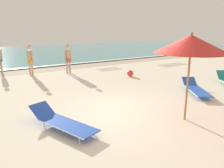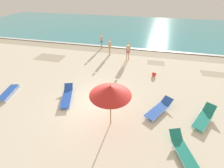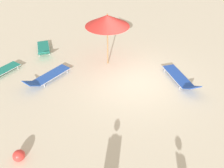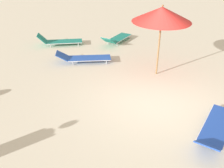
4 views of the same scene
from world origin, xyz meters
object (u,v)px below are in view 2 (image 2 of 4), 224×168
Objects in this scene: beachgoer_shoreline_child at (110,46)px; sun_lounger_under_umbrella at (184,151)px; beach_ball at (154,74)px; sun_lounger_beside_umbrella at (204,117)px; sun_lounger_near_water_right at (159,108)px; beachgoer_wading_adult at (101,40)px; beach_umbrella at (110,91)px; beachgoer_strolling_adult at (128,50)px; lounger_stack at (9,93)px; sun_lounger_near_water_left at (67,96)px.

sun_lounger_under_umbrella is at bearing -176.98° from beachgoer_shoreline_child.
beachgoer_shoreline_child is at bearing 143.35° from beach_ball.
sun_lounger_near_water_right is at bearing -152.96° from sun_lounger_beside_umbrella.
beach_umbrella is at bearing 15.74° from beachgoer_wading_adult.
beach_umbrella is 6.46m from beach_ball.
beachgoer_strolling_adult is at bearing 158.21° from sun_lounger_beside_umbrella.
beachgoer_wading_adult is (-8.72, 9.39, 0.78)m from sun_lounger_beside_umbrella.
beach_ball is at bearing 13.47° from lounger_stack.
beachgoer_wading_adult is at bearing -49.69° from beachgoer_strolling_adult.
sun_lounger_near_water_right is (-2.42, 0.18, -0.01)m from sun_lounger_beside_umbrella.
beachgoer_strolling_adult is at bearing -135.85° from beachgoer_shoreline_child.
beach_umbrella is 1.17× the size of sun_lounger_near_water_right.
beachgoer_wading_adult reaches higher than sun_lounger_near_water_right.
beachgoer_shoreline_child is 5.82m from beach_ball.
beachgoer_shoreline_child is at bearing 164.72° from sun_lounger_beside_umbrella.
beach_umbrella reaches higher than lounger_stack.
sun_lounger_near_water_right is 4.13m from beach_ball.
sun_lounger_near_water_right is at bearing 97.68° from beachgoer_strolling_adult.
sun_lounger_beside_umbrella is (12.47, 0.53, 0.10)m from lounger_stack.
beach_umbrella reaches higher than sun_lounger_under_umbrella.
beachgoer_wading_adult is at bearing 108.94° from beach_umbrella.
sun_lounger_near_water_left is at bearing -0.87° from beachgoer_wading_adult.
beachgoer_strolling_adult is at bearing 133.24° from beach_ball.
sun_lounger_near_water_right is at bearing 31.08° from beach_umbrella.
lounger_stack is 10.07m from sun_lounger_near_water_right.
sun_lounger_near_water_right is (10.04, 0.71, 0.08)m from lounger_stack.
sun_lounger_beside_umbrella is at bearing 111.87° from beachgoer_strolling_adult.
sun_lounger_near_water_left is 1.33× the size of beachgoer_shoreline_child.
beachgoer_shoreline_child is at bearing 104.30° from beach_umbrella.
sun_lounger_beside_umbrella is at bearing -163.73° from beachgoer_shoreline_child.
beach_umbrella is 7.79m from lounger_stack.
lounger_stack is at bearing -146.38° from sun_lounger_beside_umbrella.
beachgoer_strolling_adult reaches higher than sun_lounger_near_water_left.
beachgoer_wading_adult is 1.00× the size of beachgoer_strolling_adult.
beach_umbrella reaches higher than sun_lounger_beside_umbrella.
sun_lounger_near_water_left is 7.07m from beach_ball.
sun_lounger_beside_umbrella is 0.90× the size of sun_lounger_near_water_left.
sun_lounger_near_water_right is (2.60, 1.57, -2.03)m from beach_umbrella.
sun_lounger_under_umbrella reaches higher than beach_ball.
sun_lounger_under_umbrella is at bearing 97.20° from beachgoer_strolling_adult.
beachgoer_wading_adult is (-6.30, 9.21, 0.80)m from sun_lounger_near_water_right.
beach_umbrella is 4.24m from sun_lounger_under_umbrella.
sun_lounger_near_water_right is 1.24× the size of beachgoer_shoreline_child.
sun_lounger_near_water_left is 1.07× the size of sun_lounger_near_water_right.
sun_lounger_under_umbrella is 10.24m from beachgoer_strolling_adult.
beachgoer_wading_adult is 1.00× the size of beachgoer_shoreline_child.
beach_umbrella is 1.22× the size of sun_lounger_beside_umbrella.
sun_lounger_under_umbrella reaches higher than sun_lounger_near_water_right.
lounger_stack is 9.76m from beachgoer_shoreline_child.
lounger_stack is 12.48m from sun_lounger_beside_umbrella.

